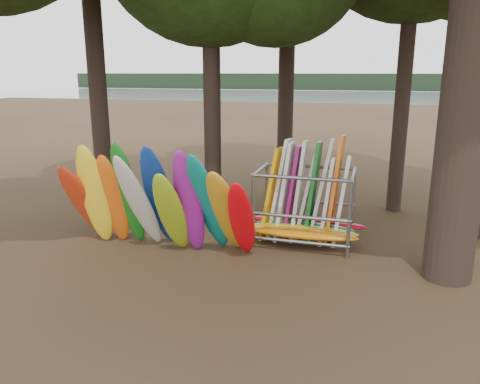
# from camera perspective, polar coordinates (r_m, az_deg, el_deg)

# --- Properties ---
(ground) EXTENTS (120.00, 120.00, 0.00)m
(ground) POSITION_cam_1_polar(r_m,az_deg,el_deg) (10.98, 0.84, -9.21)
(ground) COLOR #47331E
(ground) RESTS_ON ground
(lake) EXTENTS (160.00, 160.00, 0.00)m
(lake) POSITION_cam_1_polar(r_m,az_deg,el_deg) (69.89, 14.39, 10.39)
(lake) COLOR gray
(lake) RESTS_ON ground
(far_shore) EXTENTS (160.00, 4.00, 4.00)m
(far_shore) POSITION_cam_1_polar(r_m,az_deg,el_deg) (119.75, 15.49, 12.79)
(far_shore) COLOR black
(far_shore) RESTS_ON ground
(kayak_row) EXTENTS (5.14, 2.16, 2.95)m
(kayak_row) POSITION_cam_1_polar(r_m,az_deg,el_deg) (11.66, -10.05, -1.40)
(kayak_row) COLOR red
(kayak_row) RESTS_ON ground
(storage_rack) EXTENTS (3.21, 1.53, 2.88)m
(storage_rack) POSITION_cam_1_polar(r_m,az_deg,el_deg) (12.31, 7.88, -2.00)
(storage_rack) COLOR slate
(storage_rack) RESTS_ON ground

